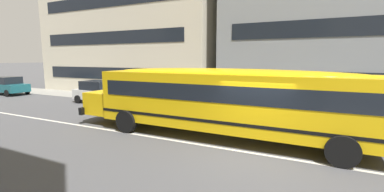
{
  "coord_description": "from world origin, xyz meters",
  "views": [
    {
      "loc": [
        1.89,
        -8.7,
        3.29
      ],
      "look_at": [
        -2.71,
        0.65,
        1.77
      ],
      "focal_mm": 24.13,
      "sensor_mm": 36.0,
      "label": 1
    }
  ],
  "objects": [
    {
      "name": "lane_centreline",
      "position": [
        0.0,
        0.0,
        0.0
      ],
      "size": [
        110.0,
        0.16,
        0.01
      ],
      "primitive_type": "cube",
      "color": "silver",
      "rests_on": "ground_plane"
    },
    {
      "name": "parked_car_teal_under_tree",
      "position": [
        -23.56,
        4.94,
        0.84
      ],
      "size": [
        3.95,
        1.98,
        1.64
      ],
      "rotation": [
        0.0,
        0.0,
        -0.03
      ],
      "color": "#195B66",
      "rests_on": "ground_plane"
    },
    {
      "name": "school_bus",
      "position": [
        -1.75,
        1.3,
        1.71
      ],
      "size": [
        12.92,
        3.08,
        2.89
      ],
      "rotation": [
        0.0,
        0.0,
        3.14
      ],
      "color": "yellow",
      "rests_on": "ground_plane"
    },
    {
      "name": "ground_plane",
      "position": [
        0.0,
        0.0,
        0.0
      ],
      "size": [
        400.0,
        400.0,
        0.0
      ],
      "primitive_type": "plane",
      "color": "#4C4C4F"
    },
    {
      "name": "sidewalk_far",
      "position": [
        0.0,
        7.7,
        0.01
      ],
      "size": [
        120.0,
        3.0,
        0.01
      ],
      "primitive_type": "cube",
      "color": "gray",
      "rests_on": "ground_plane"
    },
    {
      "name": "parked_car_white_past_driveway",
      "position": [
        -12.68,
        5.24,
        0.84
      ],
      "size": [
        3.98,
        2.03,
        1.64
      ],
      "rotation": [
        0.0,
        0.0,
        -0.05
      ],
      "color": "silver",
      "rests_on": "ground_plane"
    }
  ]
}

